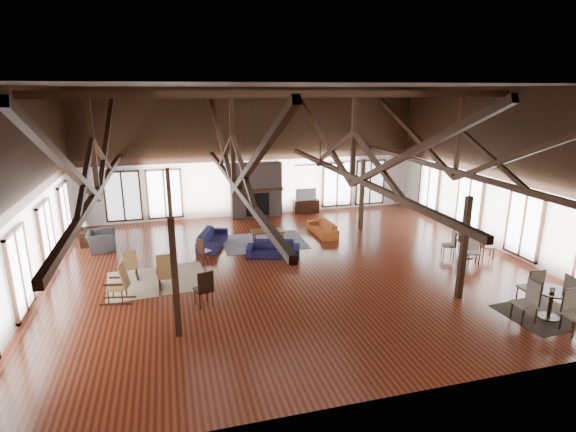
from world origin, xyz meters
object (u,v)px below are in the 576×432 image
object	(u,v)px
sofa_orange	(323,228)
cafe_table_far	(468,245)
sofa_navy_left	(212,239)
cafe_table_near	(551,299)
armchair	(101,241)
tv_console	(306,206)
sofa_navy_front	(273,249)
coffee_table	(268,232)

from	to	relation	value
sofa_orange	cafe_table_far	xyz separation A→B (m)	(4.20, -3.88, 0.20)
sofa_navy_left	cafe_table_near	world-z (taller)	cafe_table_near
armchair	tv_console	bearing A→B (deg)	-75.40
sofa_navy_front	cafe_table_far	bearing A→B (deg)	1.41
cafe_table_far	tv_console	xyz separation A→B (m)	(-3.82, 7.45, -0.16)
coffee_table	cafe_table_far	world-z (taller)	cafe_table_far
coffee_table	cafe_table_far	distance (m)	7.50
sofa_orange	tv_console	distance (m)	3.59
cafe_table_near	armchair	bearing A→B (deg)	144.26
sofa_navy_left	tv_console	bearing A→B (deg)	-33.06
coffee_table	cafe_table_near	size ratio (longest dim) A/B	0.63
coffee_table	armchair	distance (m)	6.35
sofa_orange	armchair	size ratio (longest dim) A/B	1.67
sofa_navy_left	coffee_table	xyz separation A→B (m)	(2.19, -0.15, 0.14)
sofa_navy_left	sofa_navy_front	bearing A→B (deg)	-110.60
sofa_navy_left	sofa_orange	xyz separation A→B (m)	(4.63, 0.26, -0.03)
tv_console	sofa_navy_left	bearing A→B (deg)	-142.63
sofa_navy_left	sofa_orange	distance (m)	4.64
sofa_navy_left	sofa_orange	bearing A→B (deg)	-67.20
cafe_table_near	tv_console	xyz separation A→B (m)	(-3.07, 11.94, -0.24)
sofa_navy_left	sofa_orange	size ratio (longest dim) A/B	1.11
cafe_table_far	sofa_navy_front	bearing A→B (deg)	164.33
cafe_table_near	coffee_table	bearing A→B (deg)	126.54
sofa_navy_front	cafe_table_near	bearing A→B (deg)	-29.50
sofa_navy_front	sofa_orange	world-z (taller)	sofa_navy_front
sofa_navy_front	tv_console	bearing A→B (deg)	78.79
sofa_orange	sofa_navy_front	bearing A→B (deg)	-55.02
coffee_table	tv_console	size ratio (longest dim) A/B	1.08
sofa_navy_left	tv_console	xyz separation A→B (m)	(5.01, 3.83, 0.01)
armchair	cafe_table_near	world-z (taller)	cafe_table_near
sofa_orange	cafe_table_near	bearing A→B (deg)	20.18
armchair	tv_console	world-z (taller)	armchair
armchair	cafe_table_far	world-z (taller)	cafe_table_far
coffee_table	cafe_table_near	bearing A→B (deg)	-50.76
armchair	cafe_table_far	distance (m)	13.64
tv_console	coffee_table	bearing A→B (deg)	-125.39
sofa_navy_front	sofa_orange	size ratio (longest dim) A/B	1.03
sofa_navy_front	armchair	xyz separation A→B (m)	(-6.14, 2.38, 0.08)
sofa_navy_left	coffee_table	bearing A→B (deg)	-74.41
sofa_navy_front	tv_console	distance (m)	6.30
cafe_table_near	cafe_table_far	xyz separation A→B (m)	(0.75, 4.49, -0.07)
armchair	tv_console	xyz separation A→B (m)	(9.13, 3.16, -0.05)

